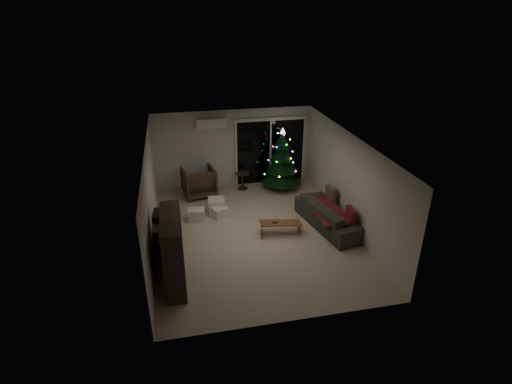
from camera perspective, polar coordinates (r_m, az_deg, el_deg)
room at (r=11.37m, az=0.51°, el=2.49°), size 6.50×7.51×2.60m
bookshelf at (r=8.53m, az=-13.05°, el=-8.28°), size 0.68×1.61×1.56m
media_cabinet at (r=9.89m, az=-12.87°, el=-5.79°), size 0.81×1.41×0.83m
stereo at (r=9.64m, az=-13.15°, el=-3.21°), size 0.42×0.50×0.18m
armchair at (r=12.45m, az=-8.15°, el=1.42°), size 1.09×1.12×0.88m
ottoman at (r=11.45m, az=-5.67°, el=-1.94°), size 0.49×0.49×0.42m
cardboard_box_a at (r=11.13m, az=-8.51°, el=-3.20°), size 0.49×0.40×0.33m
cardboard_box_b at (r=11.21m, az=-5.11°, el=-2.89°), size 0.50×0.46×0.29m
side_table at (r=12.84m, az=-1.93°, el=1.60°), size 0.48×0.48×0.55m
floor_lamp at (r=12.98m, az=-7.45°, el=4.82°), size 0.30×0.30×1.88m
sofa at (r=10.80m, az=10.57°, el=-3.25°), size 1.33×2.45×0.68m
sofa_throw at (r=10.69m, az=10.14°, el=-2.60°), size 0.72×1.67×0.06m
cushion_a at (r=11.30m, az=10.64°, el=-0.37°), size 0.17×0.46×0.45m
cushion_b at (r=10.24m, az=13.33°, el=-3.42°), size 0.16×0.45×0.45m
coffee_table at (r=10.38m, az=3.51°, el=-5.15°), size 1.11×0.56×0.33m
remote_a at (r=10.25m, az=2.72°, el=-4.39°), size 0.13×0.04×0.02m
remote_b at (r=10.36m, az=4.00°, el=-4.11°), size 0.13×0.08×0.02m
christmas_tree at (r=12.64m, az=3.73°, el=4.74°), size 1.59×1.59×2.01m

